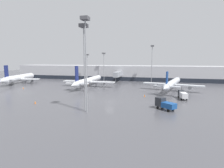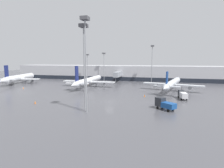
{
  "view_description": "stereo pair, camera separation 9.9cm",
  "coord_description": "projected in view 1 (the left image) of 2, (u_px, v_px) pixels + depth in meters",
  "views": [
    {
      "loc": [
        13.34,
        -49.76,
        12.54
      ],
      "look_at": [
        -3.57,
        17.66,
        3.0
      ],
      "focal_mm": 28.0,
      "sensor_mm": 36.0,
      "label": 1
    },
    {
      "loc": [
        13.44,
        -49.74,
        12.54
      ],
      "look_at": [
        -3.57,
        17.66,
        3.0
      ],
      "focal_mm": 28.0,
      "sensor_mm": 36.0,
      "label": 2
    }
  ],
  "objects": [
    {
      "name": "ground_plane",
      "position": [
        109.0,
        102.0,
        52.74
      ],
      "size": [
        320.0,
        320.0,
        0.0
      ],
      "primitive_type": "plane",
      "color": "#4C4C51"
    },
    {
      "name": "terminal_building",
      "position": [
        134.0,
        73.0,
        111.65
      ],
      "size": [
        160.0,
        29.08,
        9.0
      ],
      "color": "#B2B2B7",
      "rests_on": "ground_plane"
    },
    {
      "name": "parked_jet_0",
      "position": [
        88.0,
        81.0,
        82.59
      ],
      "size": [
        25.27,
        35.71,
        10.2
      ],
      "rotation": [
        0.0,
        0.0,
        1.57
      ],
      "color": "silver",
      "rests_on": "ground_plane"
    },
    {
      "name": "parked_jet_1",
      "position": [
        172.0,
        83.0,
        71.21
      ],
      "size": [
        23.71,
        32.87,
        8.6
      ],
      "rotation": [
        0.0,
        0.0,
        1.32
      ],
      "color": "silver",
      "rests_on": "ground_plane"
    },
    {
      "name": "parked_jet_2",
      "position": [
        19.0,
        78.0,
        94.82
      ],
      "size": [
        21.13,
        34.03,
        10.06
      ],
      "rotation": [
        0.0,
        0.0,
        1.8
      ],
      "color": "silver",
      "rests_on": "ground_plane"
    },
    {
      "name": "service_truck_0",
      "position": [
        165.0,
        104.0,
        44.37
      ],
      "size": [
        5.35,
        4.94,
        2.96
      ],
      "rotation": [
        0.0,
        0.0,
        2.45
      ],
      "color": "#19478C",
      "rests_on": "ground_plane"
    },
    {
      "name": "service_truck_1",
      "position": [
        183.0,
        94.0,
        56.38
      ],
      "size": [
        2.41,
        6.01,
        2.6
      ],
      "rotation": [
        0.0,
        0.0,
        1.7
      ],
      "color": "silver",
      "rests_on": "ground_plane"
    },
    {
      "name": "traffic_cone_0",
      "position": [
        23.0,
        88.0,
        77.33
      ],
      "size": [
        0.4,
        0.4,
        0.66
      ],
      "color": "orange",
      "rests_on": "ground_plane"
    },
    {
      "name": "traffic_cone_1",
      "position": [
        88.0,
        83.0,
        92.15
      ],
      "size": [
        0.52,
        0.52,
        0.66
      ],
      "color": "orange",
      "rests_on": "ground_plane"
    },
    {
      "name": "traffic_cone_2",
      "position": [
        145.0,
        96.0,
        60.45
      ],
      "size": [
        0.45,
        0.45,
        0.67
      ],
      "color": "orange",
      "rests_on": "ground_plane"
    },
    {
      "name": "traffic_cone_3",
      "position": [
        35.0,
        102.0,
        50.65
      ],
      "size": [
        0.42,
        0.42,
        0.76
      ],
      "color": "orange",
      "rests_on": "ground_plane"
    },
    {
      "name": "traffic_cone_4",
      "position": [
        167.0,
        102.0,
        51.33
      ],
      "size": [
        0.45,
        0.45,
        0.74
      ],
      "color": "orange",
      "rests_on": "ground_plane"
    },
    {
      "name": "apron_light_mast_0",
      "position": [
        86.0,
        40.0,
        40.0
      ],
      "size": [
        1.8,
        1.8,
        22.3
      ],
      "color": "gray",
      "rests_on": "ground_plane"
    },
    {
      "name": "apron_light_mast_1",
      "position": [
        152.0,
        54.0,
        94.24
      ],
      "size": [
        1.8,
        1.8,
        20.45
      ],
      "color": "gray",
      "rests_on": "ground_plane"
    },
    {
      "name": "apron_light_mast_2",
      "position": [
        104.0,
        58.0,
        104.76
      ],
      "size": [
        1.8,
        1.8,
        16.94
      ],
      "color": "gray",
      "rests_on": "ground_plane"
    },
    {
      "name": "apron_light_mast_4",
      "position": [
        84.0,
        44.0,
        41.49
      ],
      "size": [
        1.8,
        1.8,
        20.95
      ],
      "color": "gray",
      "rests_on": "ground_plane"
    },
    {
      "name": "apron_light_mast_5",
      "position": [
        87.0,
        59.0,
        105.01
      ],
      "size": [
        1.8,
        1.8,
        16.13
      ],
      "color": "gray",
      "rests_on": "ground_plane"
    }
  ]
}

